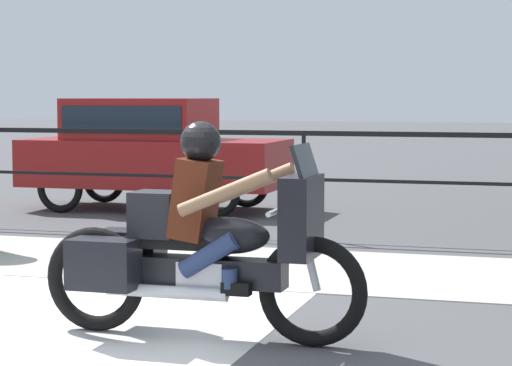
% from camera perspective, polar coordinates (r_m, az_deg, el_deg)
% --- Properties ---
extents(ground_plane, '(120.00, 120.00, 0.00)m').
position_cam_1_polar(ground_plane, '(7.03, -8.23, -9.26)').
color(ground_plane, '#4C4C4F').
extents(sidewalk_band, '(44.00, 2.40, 0.01)m').
position_cam_1_polar(sidewalk_band, '(10.15, -0.14, -4.76)').
color(sidewalk_band, '#B7B2A8').
rests_on(sidewalk_band, ground).
extents(fence_railing, '(36.00, 0.05, 1.31)m').
position_cam_1_polar(fence_railing, '(12.06, 2.74, 1.66)').
color(fence_railing, black).
rests_on(fence_railing, ground).
extents(motorcycle, '(2.41, 0.76, 1.55)m').
position_cam_1_polar(motorcycle, '(7.09, -3.37, -3.50)').
color(motorcycle, black).
rests_on(motorcycle, ground).
extents(parked_car, '(3.91, 1.63, 1.69)m').
position_cam_1_polar(parked_car, '(15.17, -6.09, 2.08)').
color(parked_car, maroon).
rests_on(parked_car, ground).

